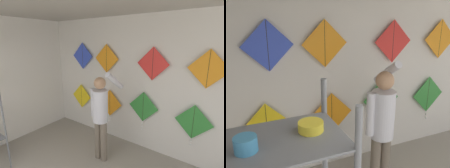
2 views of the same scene
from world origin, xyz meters
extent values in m
cube|color=silver|center=(0.00, 3.38, 1.40)|extent=(5.31, 0.06, 2.80)
cylinder|color=slate|center=(-1.34, 1.32, 1.02)|extent=(0.03, 0.03, 2.05)
cylinder|color=#726656|center=(-0.21, 2.51, 0.41)|extent=(0.13, 0.13, 0.81)
cylinder|color=#726656|center=(-0.06, 2.50, 0.41)|extent=(0.13, 0.13, 0.81)
cylinder|color=silver|center=(-0.13, 2.50, 1.12)|extent=(0.29, 0.29, 0.61)
sphere|color=tan|center=(-0.13, 2.50, 1.56)|extent=(0.22, 0.22, 0.22)
cylinder|color=silver|center=(-0.31, 2.51, 1.15)|extent=(0.10, 0.10, 0.54)
cylinder|color=silver|center=(0.04, 2.72, 1.58)|extent=(0.10, 0.50, 0.39)
cube|color=yellow|center=(-1.42, 3.29, 0.86)|extent=(0.65, 0.01, 0.65)
cylinder|color=black|center=(-1.42, 3.29, 0.86)|extent=(0.01, 0.01, 0.61)
cube|color=orange|center=(-0.49, 3.29, 0.87)|extent=(0.65, 0.01, 0.65)
cylinder|color=black|center=(-0.49, 3.29, 0.87)|extent=(0.01, 0.01, 0.61)
sphere|color=white|center=(-0.49, 3.28, 0.49)|extent=(0.04, 0.04, 0.04)
sphere|color=white|center=(-0.49, 3.28, 0.42)|extent=(0.04, 0.04, 0.04)
cube|color=#338C38|center=(0.37, 3.29, 0.96)|extent=(0.65, 0.01, 0.65)
cylinder|color=black|center=(0.37, 3.29, 0.96)|extent=(0.01, 0.01, 0.61)
sphere|color=white|center=(0.37, 3.28, 0.59)|extent=(0.04, 0.04, 0.04)
sphere|color=white|center=(0.37, 3.28, 0.52)|extent=(0.04, 0.04, 0.04)
sphere|color=white|center=(0.37, 3.28, 0.45)|extent=(0.04, 0.04, 0.04)
cube|color=#338C38|center=(1.34, 3.29, 0.90)|extent=(0.65, 0.01, 0.65)
cylinder|color=black|center=(1.34, 3.29, 0.90)|extent=(0.01, 0.01, 0.61)
sphere|color=white|center=(1.34, 3.28, 0.52)|extent=(0.04, 0.04, 0.04)
sphere|color=white|center=(1.34, 3.28, 0.45)|extent=(0.04, 0.04, 0.04)
cube|color=blue|center=(-1.33, 3.29, 1.93)|extent=(0.65, 0.01, 0.65)
cylinder|color=black|center=(-1.33, 3.29, 1.93)|extent=(0.01, 0.01, 0.61)
cube|color=orange|center=(-0.58, 3.29, 1.91)|extent=(0.65, 0.01, 0.65)
cylinder|color=black|center=(-0.58, 3.29, 1.91)|extent=(0.01, 0.01, 0.61)
cube|color=red|center=(0.52, 3.29, 1.87)|extent=(0.65, 0.01, 0.65)
cylinder|color=black|center=(0.52, 3.29, 1.87)|extent=(0.01, 0.01, 0.61)
cube|color=orange|center=(1.47, 3.29, 1.86)|extent=(0.65, 0.01, 0.65)
cylinder|color=black|center=(1.47, 3.29, 1.86)|extent=(0.01, 0.01, 0.61)
camera|label=1|loc=(1.81, 0.15, 2.31)|focal=28.00mm
camera|label=2|loc=(-1.76, 0.17, 2.42)|focal=40.00mm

